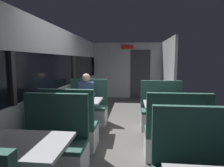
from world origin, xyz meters
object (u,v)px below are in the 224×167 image
Objects in this scene: bench_mid_window_facing_entry at (88,110)px; seated_passenger at (87,103)px; dining_table_mid_window at (80,104)px; dining_table_rear_aisle at (168,109)px; bench_near_window_facing_entry at (53,149)px; bench_rear_aisle_facing_entry at (162,114)px; dining_table_near_window at (24,152)px; bench_mid_window_facing_end at (70,130)px; coffee_cup_secondary at (163,103)px; coffee_cup_primary at (75,97)px; bench_rear_aisle_facing_end at (175,139)px.

bench_mid_window_facing_entry is 0.22m from seated_passenger.
dining_table_rear_aisle is at bearing -6.38° from dining_table_mid_window.
bench_near_window_facing_entry is 2.08m from seated_passenger.
bench_rear_aisle_facing_entry is (0.00, 0.70, -0.31)m from dining_table_rear_aisle.
bench_mid_window_facing_entry is (0.00, 2.84, -0.31)m from dining_table_near_window.
seated_passenger is (-1.79, 0.83, -0.10)m from dining_table_rear_aisle.
coffee_cup_secondary is at bearing 11.62° from bench_mid_window_facing_end.
bench_mid_window_facing_end is (0.00, 0.74, 0.00)m from bench_near_window_facing_entry.
seated_passenger reaches higher than bench_mid_window_facing_end.
dining_table_rear_aisle is (1.79, 1.94, 0.00)m from dining_table_near_window.
bench_near_window_facing_entry is 2.04m from coffee_cup_secondary.
dining_table_mid_window is 1.80m from dining_table_rear_aisle.
bench_mid_window_facing_entry is (0.00, 2.14, 0.00)m from bench_near_window_facing_entry.
coffee_cup_primary reaches higher than dining_table_rear_aisle.
dining_table_mid_window is 0.82× the size of bench_rear_aisle_facing_end.
bench_rear_aisle_facing_end is at bearing -26.68° from dining_table_mid_window.
coffee_cup_primary is at bearing 100.08° from bench_mid_window_facing_end.
dining_table_near_window is at bearing -90.00° from bench_near_window_facing_entry.
bench_rear_aisle_facing_end is at bearing -90.00° from bench_rear_aisle_facing_entry.
dining_table_rear_aisle is 0.25m from coffee_cup_secondary.
bench_mid_window_facing_entry reaches higher than coffee_cup_primary.
bench_rear_aisle_facing_entry is at bearing 90.00° from bench_rear_aisle_facing_end.
dining_table_rear_aisle is 1.97m from seated_passenger.
coffee_cup_secondary is (1.67, -0.36, 0.15)m from dining_table_mid_window.
dining_table_near_window is 2.45m from coffee_cup_secondary.
dining_table_near_window is 2.14m from dining_table_mid_window.
coffee_cup_primary is (-1.93, -0.41, 0.46)m from bench_rear_aisle_facing_entry.
dining_table_mid_window and dining_table_rear_aisle have the same top height.
seated_passenger is at bearing 149.49° from coffee_cup_secondary.
bench_near_window_facing_entry is 1.00× the size of bench_rear_aisle_facing_end.
bench_mid_window_facing_end is at bearing -90.00° from bench_mid_window_facing_entry.
bench_near_window_facing_entry and bench_rear_aisle_facing_end have the same top height.
bench_mid_window_facing_entry reaches higher than dining_table_near_window.
dining_table_rear_aisle is 10.00× the size of coffee_cup_secondary.
bench_rear_aisle_facing_entry reaches higher than coffee_cup_secondary.
bench_near_window_facing_entry is 1.00× the size of bench_mid_window_facing_end.
bench_mid_window_facing_entry is 2.40m from bench_rear_aisle_facing_end.
bench_mid_window_facing_end is at bearing -79.92° from coffee_cup_primary.
bench_mid_window_facing_entry is 12.22× the size of coffee_cup_primary.
seated_passenger is (0.00, 2.07, 0.21)m from bench_near_window_facing_entry.
bench_near_window_facing_entry is 1.00× the size of bench_mid_window_facing_entry.
dining_table_near_window is at bearing -90.00° from dining_table_mid_window.
coffee_cup_primary is at bearing 171.59° from dining_table_rear_aisle.
seated_passenger is 14.00× the size of coffee_cup_primary.
coffee_cup_primary reaches higher than dining_table_near_window.
bench_rear_aisle_facing_entry reaches higher than coffee_cup_primary.
coffee_cup_primary is (-1.93, 0.98, 0.46)m from bench_rear_aisle_facing_end.
seated_passenger is at bearing 90.00° from bench_near_window_facing_entry.
bench_mid_window_facing_end is 0.92m from coffee_cup_primary.
dining_table_near_window and dining_table_mid_window have the same top height.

